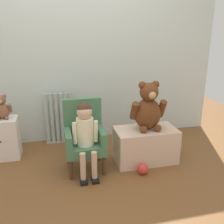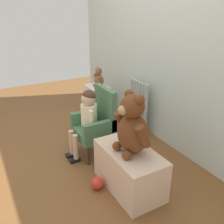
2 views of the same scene
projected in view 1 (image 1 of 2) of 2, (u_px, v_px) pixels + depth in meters
The scene contains 10 objects.
ground_plane at pixel (91, 188), 2.32m from camera, with size 6.00×6.00×0.00m, color brown.
back_wall at pixel (73, 48), 3.08m from camera, with size 3.80×0.05×2.40m, color silver.
radiator at pixel (60, 119), 3.19m from camera, with size 0.37×0.05×0.66m.
small_dresser at pixel (3, 139), 2.83m from camera, with size 0.36×0.29×0.47m.
child_armchair at pixel (84, 136), 2.59m from camera, with size 0.40×0.37×0.74m.
child_figure at pixel (85, 129), 2.44m from camera, with size 0.25×0.35×0.74m.
low_bench at pixel (145, 145), 2.77m from camera, with size 0.67×0.37×0.38m, color beige.
large_teddy_bear at pixel (148, 109), 2.65m from camera, with size 0.38×0.27×0.53m.
small_teddy_bear at pixel (2, 108), 2.74m from camera, with size 0.20×0.14×0.27m.
toy_ball at pixel (143, 169), 2.55m from camera, with size 0.11×0.11×0.11m, color red.
Camera 1 is at (-0.27, -1.98, 1.40)m, focal length 40.00 mm.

